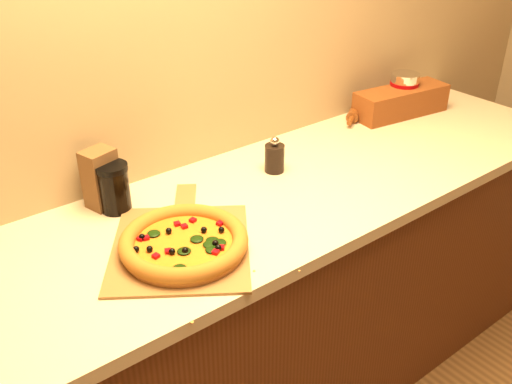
% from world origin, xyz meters
% --- Properties ---
extents(cabinet, '(2.80, 0.65, 0.86)m').
position_xyz_m(cabinet, '(0.00, 1.43, 0.43)').
color(cabinet, '#4C2510').
rests_on(cabinet, ground).
extents(countertop, '(2.84, 0.68, 0.04)m').
position_xyz_m(countertop, '(0.00, 1.43, 0.88)').
color(countertop, beige).
rests_on(countertop, cabinet).
extents(pizza_peel, '(0.53, 0.57, 0.01)m').
position_xyz_m(pizza_peel, '(-0.21, 1.36, 0.90)').
color(pizza_peel, brown).
rests_on(pizza_peel, countertop).
extents(pizza, '(0.34, 0.34, 0.05)m').
position_xyz_m(pizza, '(-0.22, 1.32, 0.93)').
color(pizza, '#BC702F').
rests_on(pizza, pizza_peel).
extents(bottle_cap, '(0.03, 0.03, 0.01)m').
position_xyz_m(bottle_cap, '(-0.22, 1.26, 0.90)').
color(bottle_cap, black).
rests_on(bottle_cap, countertop).
extents(pepper_grinder, '(0.07, 0.07, 0.12)m').
position_xyz_m(pepper_grinder, '(0.26, 1.53, 0.95)').
color(pepper_grinder, black).
rests_on(pepper_grinder, countertop).
extents(rolling_pin, '(0.31, 0.21, 0.05)m').
position_xyz_m(rolling_pin, '(0.86, 1.72, 0.92)').
color(rolling_pin, '#5F2E10').
rests_on(rolling_pin, countertop).
extents(coffee_canister, '(0.12, 0.12, 0.16)m').
position_xyz_m(coffee_canister, '(1.03, 1.63, 0.98)').
color(coffee_canister, silver).
rests_on(coffee_canister, countertop).
extents(bread_bag, '(0.42, 0.19, 0.11)m').
position_xyz_m(bread_bag, '(0.99, 1.61, 0.96)').
color(bread_bag, brown).
rests_on(bread_bag, countertop).
extents(paper_bag, '(0.11, 0.09, 0.18)m').
position_xyz_m(paper_bag, '(-0.28, 1.68, 0.99)').
color(paper_bag, brown).
rests_on(paper_bag, countertop).
extents(dark_jar, '(0.09, 0.09, 0.15)m').
position_xyz_m(dark_jar, '(-0.27, 1.63, 0.98)').
color(dark_jar, black).
rests_on(dark_jar, countertop).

